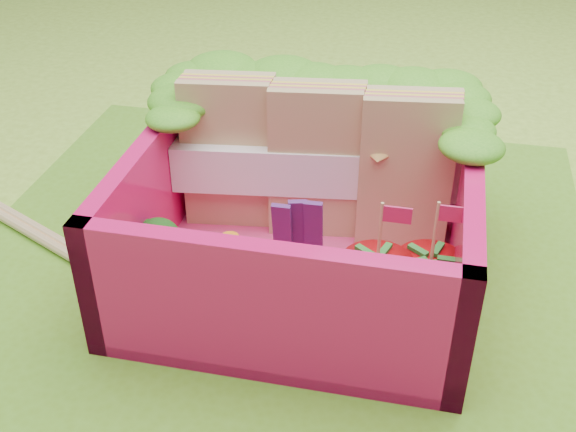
# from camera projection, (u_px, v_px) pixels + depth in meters

# --- Properties ---
(ground) EXTENTS (14.00, 14.00, 0.00)m
(ground) POSITION_uv_depth(u_px,v_px,m) (274.00, 267.00, 3.04)
(ground) COLOR #87B833
(ground) RESTS_ON ground
(placemat) EXTENTS (2.60, 2.60, 0.03)m
(placemat) POSITION_uv_depth(u_px,v_px,m) (274.00, 264.00, 3.03)
(placemat) COLOR #62A224
(placemat) RESTS_ON ground
(bento_floor) EXTENTS (1.30, 1.30, 0.05)m
(bento_floor) POSITION_uv_depth(u_px,v_px,m) (304.00, 263.00, 2.96)
(bento_floor) COLOR #EC3C80
(bento_floor) RESTS_ON placemat
(bento_box) EXTENTS (1.30, 1.30, 0.55)m
(bento_box) POSITION_uv_depth(u_px,v_px,m) (304.00, 213.00, 2.82)
(bento_box) COLOR #E11360
(bento_box) RESTS_ON placemat
(lettuce_ruffle) EXTENTS (1.43, 0.76, 0.11)m
(lettuce_ruffle) POSITION_uv_depth(u_px,v_px,m) (327.00, 87.00, 3.02)
(lettuce_ruffle) COLOR #38971B
(lettuce_ruffle) RESTS_ON bento_box
(sandwich_stack) EXTENTS (1.20, 0.32, 0.66)m
(sandwich_stack) POSITION_uv_depth(u_px,v_px,m) (317.00, 162.00, 2.97)
(sandwich_stack) COLOR tan
(sandwich_stack) RESTS_ON bento_floor
(broccoli) EXTENTS (0.32, 0.32, 0.25)m
(broccoli) POSITION_uv_depth(u_px,v_px,m) (159.00, 246.00, 2.73)
(broccoli) COLOR #6DA952
(broccoli) RESTS_ON bento_floor
(carrot_sticks) EXTENTS (0.14, 0.12, 0.26)m
(carrot_sticks) POSITION_uv_depth(u_px,v_px,m) (220.00, 267.00, 2.69)
(carrot_sticks) COLOR orange
(carrot_sticks) RESTS_ON bento_floor
(purple_wedges) EXTENTS (0.18, 0.07, 0.38)m
(purple_wedges) POSITION_uv_depth(u_px,v_px,m) (298.00, 239.00, 2.74)
(purple_wedges) COLOR #411958
(purple_wedges) RESTS_ON bento_floor
(strawberry_left) EXTENTS (0.26, 0.26, 0.50)m
(strawberry_left) POSITION_uv_depth(u_px,v_px,m) (375.00, 289.00, 2.57)
(strawberry_left) COLOR red
(strawberry_left) RESTS_ON bento_floor
(strawberry_right) EXTENTS (0.26, 0.26, 0.50)m
(strawberry_right) POSITION_uv_depth(u_px,v_px,m) (427.00, 287.00, 2.58)
(strawberry_right) COLOR red
(strawberry_right) RESTS_ON bento_floor
(snap_peas) EXTENTS (0.61, 0.55, 0.05)m
(snap_peas) POSITION_uv_depth(u_px,v_px,m) (395.00, 307.00, 2.66)
(snap_peas) COLOR #53A333
(snap_peas) RESTS_ON bento_floor
(chopsticks) EXTENTS (2.15, 1.06, 0.05)m
(chopsticks) POSITION_uv_depth(u_px,v_px,m) (26.00, 226.00, 3.19)
(chopsticks) COLOR #E7BB7F
(chopsticks) RESTS_ON placemat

